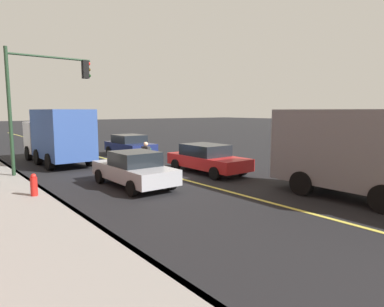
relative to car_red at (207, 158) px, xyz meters
name	(u,v)px	position (x,y,z in m)	size (l,w,h in m)	color
ground	(163,174)	(1.03, 1.96, -0.74)	(200.00, 200.00, 0.00)	black
curb_edge	(41,189)	(1.03, 7.65, -0.66)	(80.00, 0.16, 0.15)	slate
lane_stripe_center	(163,174)	(1.03, 1.96, -0.73)	(80.00, 0.16, 0.01)	#D8CC4C
car_red	(207,158)	(0.00, 0.00, 0.00)	(4.57, 2.00, 1.43)	red
car_silver	(134,169)	(-0.47, 4.39, -0.01)	(4.41, 1.94, 1.46)	#A8AAB2
car_navy	(130,145)	(8.26, -0.04, 0.01)	(4.25, 2.09, 1.45)	navy
truck_blue	(58,135)	(7.57, 4.96, 0.95)	(6.74, 2.44, 3.18)	silver
truck_gray	(381,155)	(-7.88, -0.83, 0.93)	(8.17, 2.38, 3.16)	silver
pedestrian_with_backpack	(146,156)	(1.36, 2.71, 0.20)	(0.44, 0.45, 1.62)	#262D4C
traffic_light_mast	(42,91)	(4.39, 6.53, 3.32)	(0.28, 3.91, 5.94)	#1E3823
fire_hydrant	(34,187)	(-0.19, 8.17, -0.27)	(0.24, 0.24, 0.94)	red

